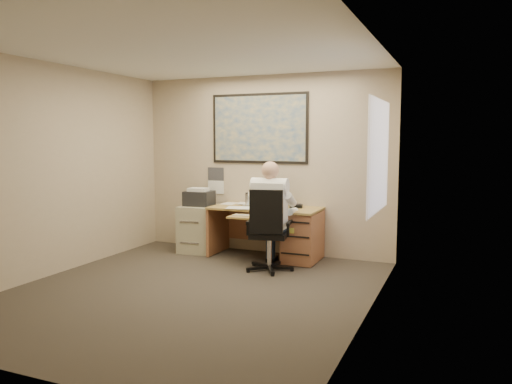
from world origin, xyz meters
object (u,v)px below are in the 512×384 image
at_px(office_chair, 267,247).
at_px(person, 270,216).
at_px(desk, 288,230).
at_px(filing_cabinet, 199,224).

bearing_deg(office_chair, person, 71.86).
height_order(desk, office_chair, desk).
bearing_deg(office_chair, desk, 75.73).
bearing_deg(person, desk, 82.94).
relative_size(desk, filing_cabinet, 1.61).
bearing_deg(filing_cabinet, person, -27.73).
relative_size(desk, office_chair, 1.46).
height_order(filing_cabinet, person, person).
distance_m(desk, person, 0.69).
bearing_deg(filing_cabinet, office_chair, -30.59).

